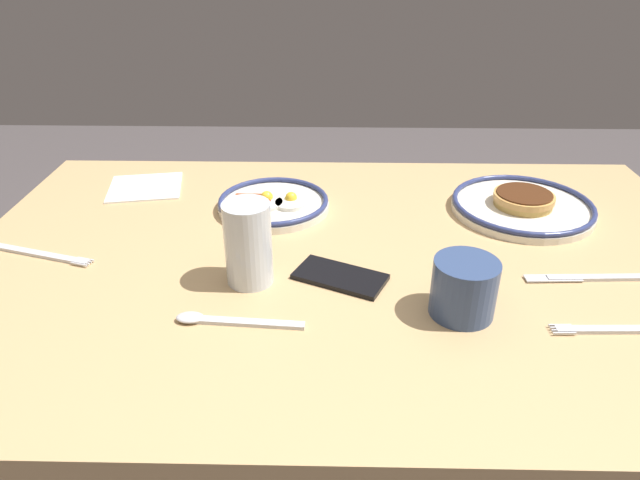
{
  "coord_description": "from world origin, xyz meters",
  "views": [
    {
      "loc": [
        0.03,
        0.84,
        1.24
      ],
      "look_at": [
        0.05,
        0.0,
        0.77
      ],
      "focal_mm": 31.88,
      "sensor_mm": 36.0,
      "label": 1
    }
  ],
  "objects_px": {
    "plate_near_main": "(522,205)",
    "drinking_glass": "(249,248)",
    "fork_far": "(41,254)",
    "cell_phone": "(340,277)",
    "tea_spoon": "(221,320)",
    "paper_napkin": "(145,187)",
    "plate_center_pancakes": "(273,203)",
    "fork_near": "(615,330)",
    "butter_knife": "(594,278)",
    "coffee_mug": "(465,286)"
  },
  "relations": [
    {
      "from": "paper_napkin",
      "to": "tea_spoon",
      "type": "relative_size",
      "value": 0.81
    },
    {
      "from": "paper_napkin",
      "to": "butter_knife",
      "type": "distance_m",
      "value": 0.89
    },
    {
      "from": "fork_near",
      "to": "fork_far",
      "type": "distance_m",
      "value": 0.92
    },
    {
      "from": "coffee_mug",
      "to": "drinking_glass",
      "type": "xyz_separation_m",
      "value": [
        0.32,
        -0.08,
        0.02
      ]
    },
    {
      "from": "fork_far",
      "to": "butter_knife",
      "type": "bearing_deg",
      "value": 176.61
    },
    {
      "from": "drinking_glass",
      "to": "fork_far",
      "type": "distance_m",
      "value": 0.38
    },
    {
      "from": "drinking_glass",
      "to": "fork_far",
      "type": "bearing_deg",
      "value": -10.5
    },
    {
      "from": "fork_far",
      "to": "butter_knife",
      "type": "relative_size",
      "value": 0.9
    },
    {
      "from": "plate_center_pancakes",
      "to": "plate_near_main",
      "type": "bearing_deg",
      "value": 179.73
    },
    {
      "from": "drinking_glass",
      "to": "butter_knife",
      "type": "relative_size",
      "value": 0.6
    },
    {
      "from": "cell_phone",
      "to": "tea_spoon",
      "type": "height_order",
      "value": "tea_spoon"
    },
    {
      "from": "paper_napkin",
      "to": "fork_near",
      "type": "bearing_deg",
      "value": 149.18
    },
    {
      "from": "drinking_glass",
      "to": "coffee_mug",
      "type": "bearing_deg",
      "value": 166.42
    },
    {
      "from": "fork_far",
      "to": "tea_spoon",
      "type": "relative_size",
      "value": 1.09
    },
    {
      "from": "drinking_glass",
      "to": "tea_spoon",
      "type": "bearing_deg",
      "value": 76.02
    },
    {
      "from": "cell_phone",
      "to": "fork_far",
      "type": "relative_size",
      "value": 0.71
    },
    {
      "from": "paper_napkin",
      "to": "fork_near",
      "type": "height_order",
      "value": "fork_near"
    },
    {
      "from": "tea_spoon",
      "to": "coffee_mug",
      "type": "bearing_deg",
      "value": -174.44
    },
    {
      "from": "plate_near_main",
      "to": "paper_napkin",
      "type": "bearing_deg",
      "value": -7.25
    },
    {
      "from": "fork_near",
      "to": "paper_napkin",
      "type": "bearing_deg",
      "value": -30.82
    },
    {
      "from": "paper_napkin",
      "to": "cell_phone",
      "type": "bearing_deg",
      "value": 139.98
    },
    {
      "from": "cell_phone",
      "to": "coffee_mug",
      "type": "bearing_deg",
      "value": 179.38
    },
    {
      "from": "coffee_mug",
      "to": "butter_knife",
      "type": "distance_m",
      "value": 0.25
    },
    {
      "from": "plate_center_pancakes",
      "to": "fork_far",
      "type": "distance_m",
      "value": 0.43
    },
    {
      "from": "plate_near_main",
      "to": "plate_center_pancakes",
      "type": "bearing_deg",
      "value": -0.27
    },
    {
      "from": "tea_spoon",
      "to": "butter_knife",
      "type": "bearing_deg",
      "value": -167.76
    },
    {
      "from": "plate_center_pancakes",
      "to": "drinking_glass",
      "type": "height_order",
      "value": "drinking_glass"
    },
    {
      "from": "fork_near",
      "to": "butter_knife",
      "type": "height_order",
      "value": "same"
    },
    {
      "from": "coffee_mug",
      "to": "drinking_glass",
      "type": "relative_size",
      "value": 0.82
    },
    {
      "from": "coffee_mug",
      "to": "drinking_glass",
      "type": "distance_m",
      "value": 0.33
    },
    {
      "from": "cell_phone",
      "to": "butter_knife",
      "type": "xyz_separation_m",
      "value": [
        -0.41,
        -0.01,
        -0.0
      ]
    },
    {
      "from": "cell_phone",
      "to": "tea_spoon",
      "type": "bearing_deg",
      "value": 59.71
    },
    {
      "from": "plate_center_pancakes",
      "to": "fork_near",
      "type": "height_order",
      "value": "plate_center_pancakes"
    },
    {
      "from": "drinking_glass",
      "to": "plate_near_main",
      "type": "bearing_deg",
      "value": -152.87
    },
    {
      "from": "fork_near",
      "to": "butter_knife",
      "type": "relative_size",
      "value": 0.82
    },
    {
      "from": "plate_near_main",
      "to": "drinking_glass",
      "type": "height_order",
      "value": "drinking_glass"
    },
    {
      "from": "plate_center_pancakes",
      "to": "fork_near",
      "type": "bearing_deg",
      "value": 143.44
    },
    {
      "from": "paper_napkin",
      "to": "coffee_mug",
      "type": "bearing_deg",
      "value": 143.81
    },
    {
      "from": "plate_near_main",
      "to": "drinking_glass",
      "type": "bearing_deg",
      "value": 27.13
    },
    {
      "from": "coffee_mug",
      "to": "cell_phone",
      "type": "distance_m",
      "value": 0.2
    },
    {
      "from": "plate_near_main",
      "to": "fork_far",
      "type": "relative_size",
      "value": 1.36
    },
    {
      "from": "plate_center_pancakes",
      "to": "butter_knife",
      "type": "bearing_deg",
      "value": 155.32
    },
    {
      "from": "tea_spoon",
      "to": "paper_napkin",
      "type": "bearing_deg",
      "value": -62.27
    },
    {
      "from": "cell_phone",
      "to": "paper_napkin",
      "type": "height_order",
      "value": "cell_phone"
    },
    {
      "from": "drinking_glass",
      "to": "tea_spoon",
      "type": "relative_size",
      "value": 0.73
    },
    {
      "from": "drinking_glass",
      "to": "butter_knife",
      "type": "xyz_separation_m",
      "value": [
        -0.55,
        -0.01,
        -0.06
      ]
    },
    {
      "from": "coffee_mug",
      "to": "fork_far",
      "type": "relative_size",
      "value": 0.55
    },
    {
      "from": "coffee_mug",
      "to": "fork_near",
      "type": "height_order",
      "value": "coffee_mug"
    },
    {
      "from": "cell_phone",
      "to": "tea_spoon",
      "type": "relative_size",
      "value": 0.78
    },
    {
      "from": "drinking_glass",
      "to": "butter_knife",
      "type": "height_order",
      "value": "drinking_glass"
    }
  ]
}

